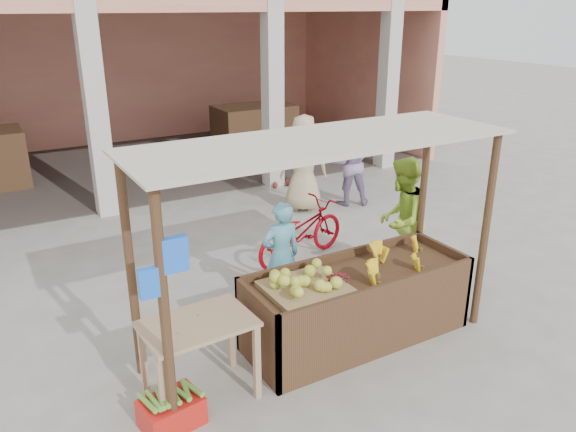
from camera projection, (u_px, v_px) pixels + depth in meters
ground at (319, 349)px, 6.31m from camera, size 60.00×60.00×0.00m
market_building at (107, 49)px, 12.60m from camera, size 14.40×6.40×4.20m
fruit_stall at (357, 307)px, 6.40m from camera, size 2.60×0.95×0.80m
stall_awning at (319, 180)px, 5.65m from camera, size 4.09×1.35×2.39m
banana_heap at (398, 258)px, 6.43m from camera, size 1.15×0.63×0.21m
melon_tray at (305, 282)px, 5.89m from camera, size 0.84×0.73×0.22m
berry_heap at (338, 278)px, 6.03m from camera, size 0.46×0.38×0.15m
side_table at (198, 335)px, 5.31m from camera, size 1.07×0.74×0.84m
papaya_pile at (197, 314)px, 5.23m from camera, size 0.65×0.37×0.18m
red_crate at (172, 412)px, 5.13m from camera, size 0.59×0.46×0.28m
plantain_bundle at (170, 396)px, 5.07m from camera, size 0.40×0.28×0.08m
produce_sacks at (282, 174)px, 11.80m from camera, size 0.76×0.47×0.57m
vendor_blue at (281, 253)px, 6.93m from camera, size 0.59×0.45×1.51m
vendor_green at (401, 217)px, 7.63m from camera, size 1.02×0.92×1.84m
motorcycle at (301, 230)px, 8.39m from camera, size 1.02×1.87×0.93m
shopper_c at (304, 158)px, 10.25m from camera, size 1.14×1.03×1.99m
shopper_f at (350, 159)px, 10.61m from camera, size 1.00×0.81×1.78m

